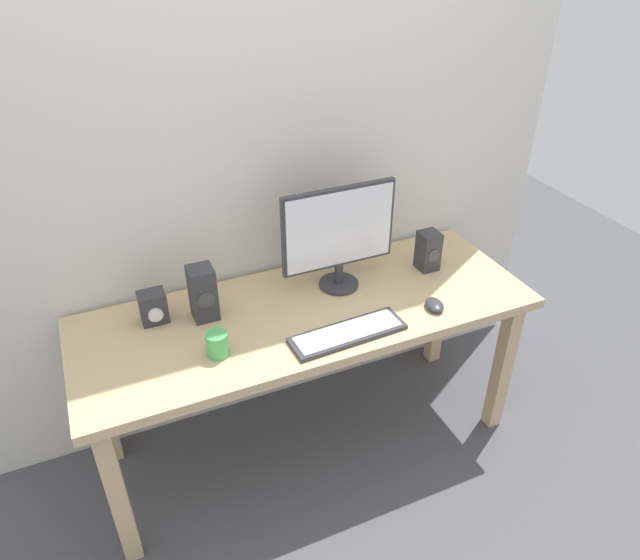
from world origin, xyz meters
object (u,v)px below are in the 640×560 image
Objects in this scene: desk at (307,327)px; coffee_mug at (217,344)px; keyboard_primary at (348,333)px; mouse at (434,305)px; monitor at (339,234)px; speaker_right at (428,251)px; speaker_left at (203,293)px; audio_controller at (153,307)px.

coffee_mug reaches higher than desk.
keyboard_primary is at bearing -10.66° from coffee_mug.
keyboard_primary is 0.39m from mouse.
desk is at bearing -149.59° from monitor.
keyboard_primary is (-0.11, -0.32, -0.23)m from monitor.
coffee_mug reaches higher than mouse.
mouse is at bearing -116.70° from speaker_right.
speaker_left reaches higher than speaker_right.
speaker_left is at bearing 143.84° from keyboard_primary.
coffee_mug is at bearing -162.04° from desk.
desk is 14.32× the size of audio_controller.
monitor reaches higher than coffee_mug.
audio_controller is (-0.63, 0.38, 0.05)m from keyboard_primary.
keyboard_primary is at bearing -109.12° from monitor.
monitor is at bearing 70.88° from keyboard_primary.
monitor is 2.74× the size of speaker_right.
mouse is at bearing 2.36° from keyboard_primary.
monitor is 0.65m from coffee_mug.
keyboard_primary is at bearing -165.47° from mouse.
mouse is (0.38, 0.02, 0.01)m from keyboard_primary.
monitor is 0.41m from keyboard_primary.
keyboard_primary is 4.85× the size of coffee_mug.
mouse is (0.46, -0.20, 0.10)m from desk.
coffee_mug is at bearing 169.34° from keyboard_primary.
desk is 0.39m from monitor.
monitor is at bearing 22.20° from coffee_mug.
keyboard_primary is (0.07, -0.21, 0.10)m from desk.
desk is at bearing -16.71° from speaker_left.
speaker_left is at bearing 86.08° from coffee_mug.
mouse is at bearing -4.82° from coffee_mug.
speaker_right is at bearing 11.35° from coffee_mug.
monitor is 0.58m from speaker_left.
desk is 0.62m from speaker_right.
monitor reaches higher than keyboard_primary.
coffee_mug is (-0.58, -0.24, -0.20)m from monitor.
mouse is at bearing -23.50° from desk.
desk is 19.65× the size of coffee_mug.
audio_controller is (-0.18, 0.05, -0.05)m from speaker_left.
speaker_left is (-0.83, 0.31, 0.09)m from mouse.
mouse is 0.89m from speaker_left.
monitor is at bearing -4.18° from audio_controller.
audio_controller is at bearing 175.44° from speaker_right.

